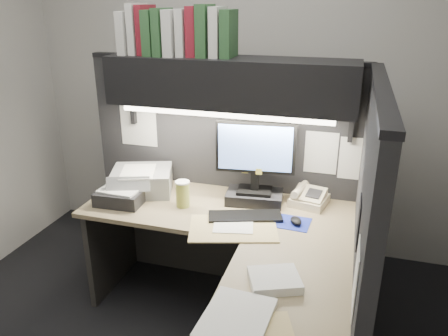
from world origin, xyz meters
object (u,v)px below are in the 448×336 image
(overhead_shelf, at_px, (230,82))
(keyboard, at_px, (245,217))
(monitor, at_px, (255,171))
(telephone, at_px, (309,198))
(coffee_cup, at_px, (183,195))
(notebook_stack, at_px, (122,196))
(desk, at_px, (245,309))
(printer, at_px, (142,181))

(overhead_shelf, bearing_deg, keyboard, -57.26)
(monitor, height_order, telephone, monitor)
(keyboard, distance_m, coffee_cup, 0.43)
(keyboard, relative_size, coffee_cup, 2.74)
(telephone, bearing_deg, monitor, -156.48)
(coffee_cup, bearing_deg, notebook_stack, -171.51)
(monitor, height_order, coffee_cup, monitor)
(telephone, distance_m, notebook_stack, 1.23)
(desk, distance_m, notebook_stack, 1.11)
(desk, height_order, coffee_cup, coffee_cup)
(coffee_cup, bearing_deg, telephone, 18.60)
(overhead_shelf, bearing_deg, printer, -171.07)
(monitor, height_order, keyboard, monitor)
(keyboard, xyz_separation_m, printer, (-0.78, 0.19, 0.07))
(monitor, relative_size, coffee_cup, 3.35)
(telephone, xyz_separation_m, coffee_cup, (-0.78, -0.26, 0.04))
(overhead_shelf, bearing_deg, desk, -68.21)
(printer, relative_size, notebook_stack, 1.34)
(keyboard, height_order, printer, printer)
(coffee_cup, distance_m, printer, 0.38)
(desk, height_order, keyboard, keyboard)
(keyboard, bearing_deg, coffee_cup, 155.01)
(overhead_shelf, xyz_separation_m, printer, (-0.60, -0.09, -0.69))
(desk, height_order, notebook_stack, notebook_stack)
(desk, bearing_deg, overhead_shelf, 111.79)
(monitor, xyz_separation_m, coffee_cup, (-0.43, -0.19, -0.14))
(desk, height_order, telephone, telephone)
(telephone, distance_m, printer, 1.14)
(printer, bearing_deg, desk, -55.69)
(notebook_stack, bearing_deg, desk, -25.71)
(coffee_cup, xyz_separation_m, notebook_stack, (-0.41, -0.06, -0.04))
(overhead_shelf, bearing_deg, telephone, 3.10)
(telephone, height_order, printer, printer)
(overhead_shelf, relative_size, notebook_stack, 5.23)
(printer, bearing_deg, monitor, -15.68)
(coffee_cup, relative_size, printer, 0.41)
(desk, xyz_separation_m, keyboard, (-0.12, 0.47, 0.30))
(monitor, bearing_deg, telephone, 4.82)
(telephone, bearing_deg, overhead_shelf, -164.68)
(overhead_shelf, xyz_separation_m, coffee_cup, (-0.24, -0.23, -0.69))
(keyboard, bearing_deg, telephone, 22.80)
(monitor, bearing_deg, notebook_stack, -169.66)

